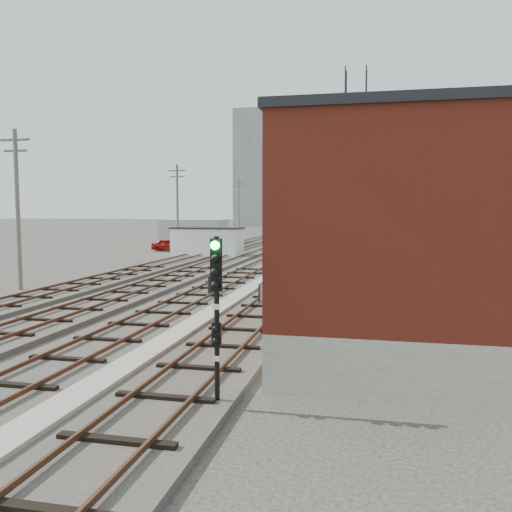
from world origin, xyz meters
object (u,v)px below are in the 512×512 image
(signal_mast, at_px, (216,309))
(car_grey, at_px, (194,245))
(car_silver, at_px, (188,244))
(site_trailer, at_px, (207,242))
(switch_stand, at_px, (212,286))
(car_red, at_px, (169,245))

(signal_mast, xyz_separation_m, car_grey, (-15.95, 44.34, -1.71))
(signal_mast, height_order, car_silver, signal_mast)
(site_trailer, height_order, car_silver, site_trailer)
(site_trailer, xyz_separation_m, car_silver, (-4.99, 8.31, -0.80))
(signal_mast, relative_size, switch_stand, 2.95)
(site_trailer, xyz_separation_m, car_red, (-6.08, 5.62, -0.76))
(signal_mast, xyz_separation_m, car_silver, (-17.25, 46.03, -1.71))
(signal_mast, height_order, switch_stand, signal_mast)
(site_trailer, bearing_deg, signal_mast, -69.14)
(signal_mast, height_order, car_grey, signal_mast)
(car_silver, relative_size, car_grey, 0.89)
(car_silver, bearing_deg, car_red, 155.27)
(switch_stand, distance_m, site_trailer, 24.15)
(switch_stand, height_order, car_silver, switch_stand)
(signal_mast, relative_size, car_red, 1.02)
(car_red, bearing_deg, signal_mast, -155.24)
(signal_mast, height_order, site_trailer, signal_mast)
(signal_mast, bearing_deg, car_red, 112.95)
(switch_stand, relative_size, car_silver, 0.36)
(car_silver, height_order, car_grey, car_silver)
(site_trailer, relative_size, car_grey, 1.61)
(site_trailer, height_order, car_red, site_trailer)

